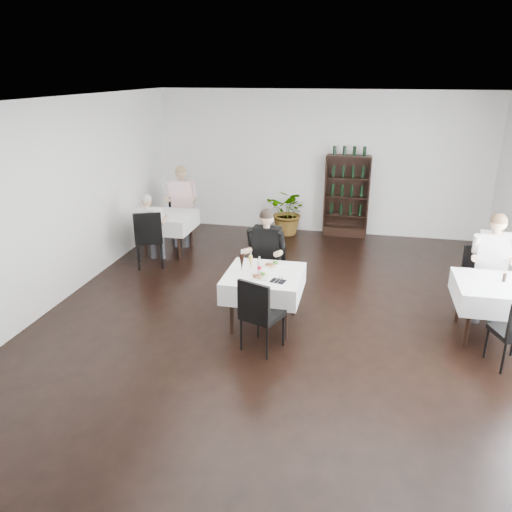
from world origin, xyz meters
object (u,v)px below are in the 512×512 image
at_px(wine_shelf, 347,197).
at_px(main_table, 264,283).
at_px(diner_main, 265,250).
at_px(potted_tree, 289,212).

distance_m(wine_shelf, main_table, 4.41).
xyz_separation_m(wine_shelf, diner_main, (-1.02, -3.62, 0.00)).
bearing_deg(potted_tree, wine_shelf, 8.28).
height_order(wine_shelf, main_table, wine_shelf).
bearing_deg(diner_main, wine_shelf, 74.27).
bearing_deg(wine_shelf, potted_tree, -171.72).
distance_m(wine_shelf, diner_main, 3.76).
bearing_deg(diner_main, main_table, -80.19).
xyz_separation_m(wine_shelf, main_table, (-0.90, -4.31, -0.23)).
xyz_separation_m(potted_tree, diner_main, (0.17, -3.45, 0.35)).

